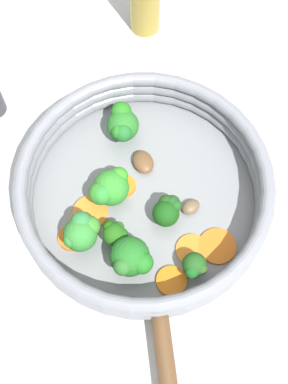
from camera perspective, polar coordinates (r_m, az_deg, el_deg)
The scene contains 21 objects.
ground_plane at distance 0.70m, azimuth 0.00°, elevation -0.96°, with size 4.00×4.00×0.00m, color #BABCB9.
skillet at distance 0.69m, azimuth 0.00°, elevation -0.73°, with size 0.30×0.30×0.01m, color gray.
skillet_rim_wall at distance 0.66m, azimuth 0.00°, elevation 0.43°, with size 0.32×0.32×0.05m.
skillet_rivet_left at distance 0.64m, azimuth -1.96°, elevation -12.14°, with size 0.01×0.01×0.01m, color gray.
skillet_rivet_right at distance 0.64m, azimuth 4.88°, elevation -11.34°, with size 0.01×0.01×0.01m, color gray.
carrot_slice_0 at distance 0.67m, azimuth -6.32°, elevation -3.45°, with size 0.04×0.04×0.00m, color orange.
carrot_slice_1 at distance 0.68m, azimuth -5.74°, elevation -2.19°, with size 0.04×0.04×0.01m, color orange.
carrot_slice_2 at distance 0.69m, azimuth -2.13°, elevation 0.66°, with size 0.03×0.03×0.01m, color orange.
carrot_slice_3 at distance 0.66m, azimuth 5.37°, elevation -6.02°, with size 0.04×0.04×0.00m, color orange.
carrot_slice_4 at distance 0.66m, azimuth 7.84°, elevation -5.74°, with size 0.05×0.05×0.00m, color orange.
carrot_slice_5 at distance 0.67m, azimuth -7.74°, elevation -4.84°, with size 0.03×0.03×0.01m, color orange.
carrot_slice_6 at distance 0.65m, azimuth 2.95°, elevation -9.46°, with size 0.04×0.04×0.01m, color orange.
broccoli_floret_0 at distance 0.64m, azimuth -3.14°, elevation -4.45°, with size 0.03×0.03×0.04m.
broccoli_floret_1 at distance 0.65m, azimuth 2.61°, elevation -1.89°, with size 0.04×0.04×0.04m.
broccoli_floret_2 at distance 0.63m, azimuth -6.63°, elevation -4.35°, with size 0.05×0.04×0.05m.
broccoli_floret_3 at distance 0.66m, azimuth -3.77°, elevation 0.39°, with size 0.06×0.05×0.05m.
broccoli_floret_4 at distance 0.70m, azimuth -2.33°, elevation 7.20°, with size 0.04×0.05×0.05m.
broccoli_floret_5 at distance 0.62m, azimuth -1.40°, elevation -7.06°, with size 0.05×0.05×0.06m.
broccoli_floret_6 at distance 0.63m, azimuth 5.41°, elevation -7.85°, with size 0.03×0.03×0.04m.
mushroom_piece_0 at distance 0.70m, azimuth -0.10°, elevation 3.23°, with size 0.03×0.03×0.01m, color brown.
mushroom_piece_1 at distance 0.67m, azimuth 5.00°, elevation -1.60°, with size 0.02×0.02×0.01m, color brown.
Camera 1 is at (-0.17, -0.21, 0.64)m, focal length 50.00 mm.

